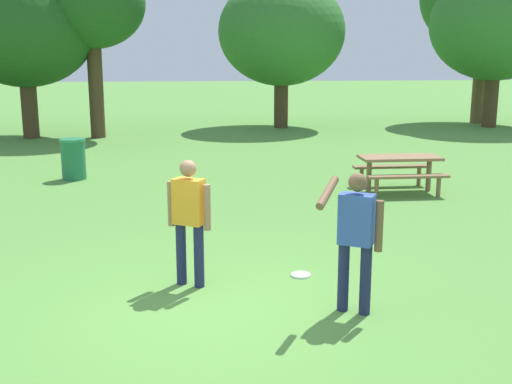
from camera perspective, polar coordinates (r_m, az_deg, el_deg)
The scene contains 10 objects.
ground_plane at distance 7.61m, azimuth -3.81°, elevation -10.36°, with size 120.00×120.00×0.00m, color #568E3D.
person_thrower at distance 8.06m, azimuth -6.02°, elevation -2.02°, with size 0.54×0.38×1.64m.
person_catcher at distance 7.25m, azimuth 8.92°, elevation -3.60°, with size 0.81×0.57×1.64m.
frisbee at distance 8.65m, azimuth 4.04°, elevation -7.42°, with size 0.27×0.27×0.03m, color white.
picnic_table_near at distance 13.98m, azimuth 12.73°, elevation 2.31°, with size 1.71×1.44×0.77m.
trash_can_beside_table at distance 15.61m, azimuth -16.05°, elevation 2.86°, with size 0.59×0.59×0.96m.
tree_broad_center at distance 23.54m, azimuth -20.13°, elevation 13.75°, with size 4.82×4.82×5.86m.
tree_far_right at distance 23.07m, azimuth -14.53°, elevation 15.98°, with size 3.63×3.63×6.13m.
tree_slender_mid at distance 25.43m, azimuth 2.31°, elevation 14.15°, with size 4.92×4.92×5.82m.
tree_back_left at distance 27.24m, azimuth 20.76°, elevation 13.87°, with size 5.13×5.13×6.20m.
Camera 1 is at (-0.17, -7.02, 2.94)m, focal length 44.63 mm.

